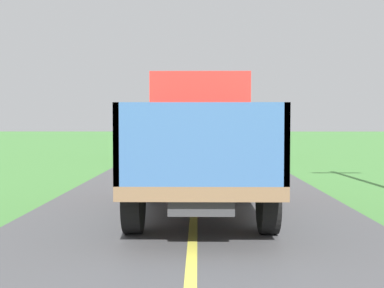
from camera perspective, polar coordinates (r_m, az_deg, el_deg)
name	(u,v)px	position (r m, az deg, el deg)	size (l,w,h in m)	color
banana_truck_near	(199,140)	(10.19, 0.84, 0.48)	(2.38, 5.82, 2.80)	#2D2D30
banana_truck_far	(195,129)	(25.68, 0.39, 1.70)	(2.38, 5.81, 2.80)	#2D2D30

